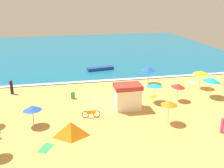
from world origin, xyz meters
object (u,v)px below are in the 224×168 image
beachgoer_1 (223,125)px  small_boat_0 (100,69)px  lifeguard_cabana (128,96)px  beach_umbrella_1 (32,108)px  beachgoer_5 (12,87)px  beach_umbrella_3 (178,86)px  parked_bicycle (91,114)px  beachgoer_2 (73,95)px  beach_umbrella_6 (154,85)px  beach_umbrella_7 (201,72)px  beach_umbrella_8 (212,80)px  beach_tent (71,129)px  beach_umbrella_0 (149,69)px  beach_umbrella_2 (169,103)px

beachgoer_1 → small_boat_0: beachgoer_1 is taller
lifeguard_cabana → small_boat_0: lifeguard_cabana is taller
beach_umbrella_1 → beachgoer_5: 9.40m
beach_umbrella_3 → parked_bicycle: bearing=-166.8°
beach_umbrella_3 → beachgoer_2: 12.03m
small_boat_0 → beachgoer_5: bearing=-146.5°
beach_umbrella_6 → beach_umbrella_7: 8.05m
beach_umbrella_7 → beach_umbrella_8: bearing=-95.8°
beach_tent → parked_bicycle: 3.93m
lifeguard_cabana → beachgoer_2: (-5.50, 3.89, -0.94)m
beach_umbrella_0 → beach_tent: 16.36m
beach_umbrella_7 → beachgoer_1: size_ratio=1.64×
beach_umbrella_3 → small_boat_0: bearing=115.7°
beach_umbrella_2 → beachgoer_2: bearing=137.4°
lifeguard_cabana → beach_umbrella_1: bearing=-168.6°
beach_umbrella_0 → beachgoer_1: (1.96, -13.98, -1.30)m
beachgoer_2 → small_boat_0: (4.93, 10.98, -0.10)m
beach_umbrella_6 → beachgoer_5: size_ratio=1.24×
beach_umbrella_1 → beachgoer_2: bearing=55.9°
beach_umbrella_7 → beachgoer_5: size_ratio=1.41×
lifeguard_cabana → beach_umbrella_3: size_ratio=1.26×
beach_tent → beachgoer_2: (0.62, 8.57, -0.27)m
beach_umbrella_0 → beach_umbrella_6: (-1.49, -6.25, -0.06)m
lifeguard_cabana → beachgoer_1: (6.77, -6.55, -0.63)m
beachgoer_1 → lifeguard_cabana: bearing=135.9°
lifeguard_cabana → beach_tent: (-6.12, -4.68, -0.67)m
beach_umbrella_8 → beach_umbrella_2: bearing=-145.0°
beach_umbrella_8 → beachgoer_2: beach_umbrella_8 is taller
lifeguard_cabana → beachgoer_5: size_ratio=1.52×
beach_umbrella_6 → beachgoer_5: (-15.99, 5.69, -1.12)m
beach_umbrella_1 → parked_bicycle: size_ratio=1.29×
parked_bicycle → beachgoer_5: size_ratio=0.99×
beach_umbrella_3 → beach_umbrella_7: beach_umbrella_7 is taller
beach_umbrella_1 → beach_umbrella_7: (20.12, 6.31, 0.35)m
beach_umbrella_0 → beach_umbrella_7: 6.62m
beach_umbrella_1 → beach_umbrella_3: size_ratio=1.06×
parked_bicycle → lifeguard_cabana: bearing=18.7°
beach_umbrella_6 → beachgoer_2: (-8.82, 2.71, -1.56)m
beach_umbrella_6 → parked_bicycle: (-7.35, -2.54, -1.60)m
beach_umbrella_0 → beach_tent: size_ratio=0.97×
beachgoer_2 → beach_umbrella_1: bearing=-124.1°
beachgoer_1 → beachgoer_2: size_ratio=1.63×
beachgoer_5 → beach_umbrella_6: bearing=-19.6°
beach_tent → beach_umbrella_8: bearing=20.1°
parked_bicycle → beachgoer_5: beachgoer_5 is taller
beach_umbrella_7 → beachgoer_1: (-3.92, -10.96, -1.33)m
beach_tent → beachgoer_5: size_ratio=1.31×
beach_umbrella_8 → beach_umbrella_3: bearing=-175.4°
lifeguard_cabana → beach_umbrella_2: lifeguard_cabana is taller
beach_umbrella_1 → beachgoer_1: bearing=-16.0°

